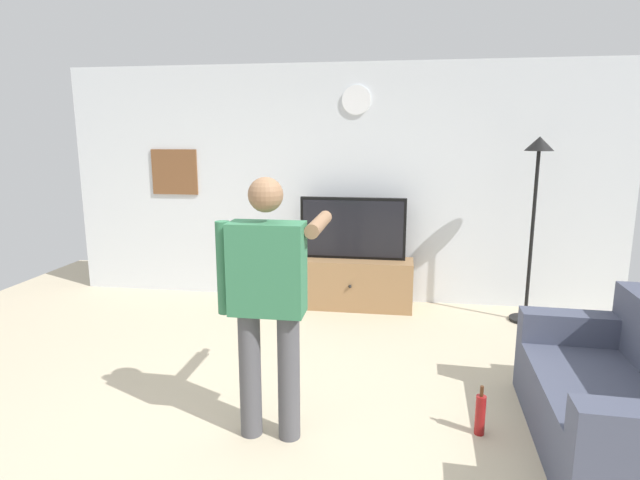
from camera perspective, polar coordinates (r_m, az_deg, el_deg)
The scene contains 10 objects.
ground_plane at distance 3.59m, azimuth -4.18°, elevation -20.61°, with size 8.40×8.40×0.00m, color beige.
back_wall at distance 5.98m, azimuth 1.98°, elevation 6.13°, with size 6.40×0.10×2.70m, color silver.
tv_stand at distance 5.81m, azimuth 3.53°, elevation -4.81°, with size 1.35×0.44×0.55m.
television at distance 5.71m, azimuth 3.65°, elevation 1.30°, with size 1.17×0.07×0.69m.
wall_clock at distance 5.88m, azimuth 4.05°, elevation 15.21°, with size 0.32×0.32×0.03m, color white.
framed_picture at distance 6.44m, azimuth -15.78°, elevation 7.27°, with size 0.56×0.04×0.53m, color brown.
floor_lamp at distance 5.59m, azimuth 22.76°, elevation 4.97°, with size 0.32×0.32×1.90m.
person_standing_nearer_lamp at distance 3.19m, azimuth -5.75°, elevation -5.90°, with size 0.64×0.78×1.67m.
side_couch at distance 3.74m, azimuth 30.46°, elevation -15.21°, with size 0.92×1.61×0.87m.
beverage_bottle at distance 3.66m, azimuth 17.32°, elevation -17.94°, with size 0.07×0.07×0.34m.
Camera 1 is at (0.70, -2.96, 1.90)m, focal length 28.90 mm.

